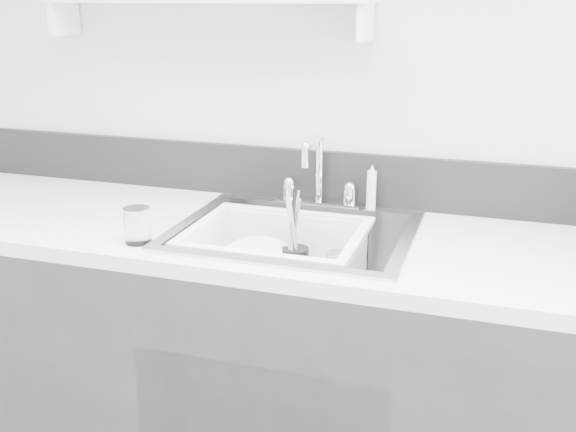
% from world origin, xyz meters
% --- Properties ---
extents(counter_run, '(3.20, 0.62, 0.92)m').
position_xyz_m(counter_run, '(0.00, 1.19, 0.46)').
color(counter_run, '#28282C').
rests_on(counter_run, ground).
extents(backsplash, '(3.20, 0.02, 0.16)m').
position_xyz_m(backsplash, '(0.00, 1.49, 1.00)').
color(backsplash, black).
rests_on(backsplash, counter_run).
extents(sink, '(0.64, 0.52, 0.20)m').
position_xyz_m(sink, '(0.00, 1.19, 0.83)').
color(sink, silver).
rests_on(sink, counter_run).
extents(faucet, '(0.26, 0.18, 0.23)m').
position_xyz_m(faucet, '(0.00, 1.44, 0.98)').
color(faucet, silver).
rests_on(faucet, counter_run).
extents(side_sprayer, '(0.03, 0.03, 0.14)m').
position_xyz_m(side_sprayer, '(0.16, 1.44, 0.99)').
color(side_sprayer, white).
rests_on(side_sprayer, counter_run).
extents(wall_shelf, '(1.00, 0.16, 0.12)m').
position_xyz_m(wall_shelf, '(-0.35, 1.42, 1.51)').
color(wall_shelf, silver).
rests_on(wall_shelf, room_shell).
extents(wash_tub, '(0.48, 0.40, 0.18)m').
position_xyz_m(wash_tub, '(-0.04, 1.16, 0.84)').
color(wash_tub, white).
rests_on(wash_tub, sink).
extents(plate_stack, '(0.27, 0.26, 0.11)m').
position_xyz_m(plate_stack, '(-0.09, 1.16, 0.80)').
color(plate_stack, white).
rests_on(plate_stack, wash_tub).
extents(utensil_cup, '(0.07, 0.07, 0.25)m').
position_xyz_m(utensil_cup, '(-0.01, 1.22, 0.82)').
color(utensil_cup, black).
rests_on(utensil_cup, wash_tub).
extents(ladle, '(0.26, 0.20, 0.07)m').
position_xyz_m(ladle, '(-0.03, 1.15, 0.80)').
color(ladle, silver).
rests_on(ladle, wash_tub).
extents(tumbler_in_tub, '(0.07, 0.07, 0.10)m').
position_xyz_m(tumbler_in_tub, '(0.12, 1.21, 0.82)').
color(tumbler_in_tub, white).
rests_on(tumbler_in_tub, wash_tub).
extents(tumbler_counter, '(0.09, 0.09, 0.09)m').
position_xyz_m(tumbler_counter, '(-0.36, 0.98, 0.97)').
color(tumbler_counter, white).
rests_on(tumbler_counter, counter_run).
extents(bowl_small, '(0.13, 0.13, 0.03)m').
position_xyz_m(bowl_small, '(0.06, 1.11, 0.78)').
color(bowl_small, white).
rests_on(bowl_small, wash_tub).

